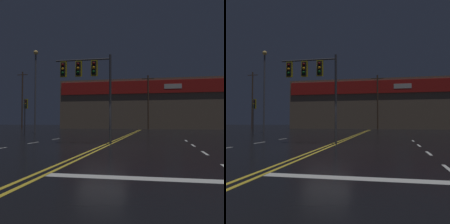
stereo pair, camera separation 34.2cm
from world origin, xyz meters
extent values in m
plane|color=black|center=(0.00, 0.00, 0.00)|extent=(200.00, 200.00, 0.00)
cube|color=gold|center=(-0.15, 0.00, 0.00)|extent=(0.12, 60.00, 0.01)
cube|color=gold|center=(0.15, 0.00, 0.00)|extent=(0.12, 60.00, 0.01)
cube|color=silver|center=(-4.95, 1.80, 0.00)|extent=(0.12, 1.40, 0.01)
cube|color=silver|center=(-4.95, 5.40, 0.00)|extent=(0.12, 1.40, 0.01)
cube|color=silver|center=(4.95, -5.40, 0.00)|extent=(0.12, 1.40, 0.01)
cube|color=silver|center=(4.95, -1.80, 0.00)|extent=(0.12, 1.40, 0.01)
cube|color=silver|center=(4.95, 1.80, 0.00)|extent=(0.12, 1.40, 0.01)
cube|color=silver|center=(4.95, 5.40, 0.00)|extent=(0.12, 1.40, 0.01)
cylinder|color=#38383D|center=(0.14, 1.61, 2.72)|extent=(0.14, 0.14, 5.45)
cylinder|color=#38383D|center=(-1.60, 1.61, 5.20)|extent=(3.50, 0.10, 0.10)
cube|color=black|center=(-0.85, 1.61, 4.66)|extent=(0.28, 0.24, 0.84)
cube|color=gold|center=(-0.85, 1.61, 4.66)|extent=(0.42, 0.08, 0.99)
sphere|color=#500705|center=(-0.85, 1.45, 4.91)|extent=(0.17, 0.17, 0.17)
sphere|color=orange|center=(-0.85, 1.45, 4.66)|extent=(0.17, 0.17, 0.17)
sphere|color=#084513|center=(-0.85, 1.45, 4.40)|extent=(0.17, 0.17, 0.17)
cube|color=black|center=(-1.85, 1.61, 4.66)|extent=(0.28, 0.24, 0.84)
cube|color=gold|center=(-1.85, 1.61, 4.66)|extent=(0.42, 0.08, 0.99)
sphere|color=#500705|center=(-1.85, 1.45, 4.91)|extent=(0.17, 0.17, 0.17)
sphere|color=orange|center=(-1.85, 1.45, 4.66)|extent=(0.17, 0.17, 0.17)
sphere|color=#084513|center=(-1.85, 1.45, 4.40)|extent=(0.17, 0.17, 0.17)
cube|color=black|center=(-2.85, 1.61, 4.66)|extent=(0.28, 0.24, 0.84)
cube|color=gold|center=(-2.85, 1.61, 4.66)|extent=(0.42, 0.08, 0.99)
sphere|color=#500705|center=(-2.85, 1.45, 4.91)|extent=(0.17, 0.17, 0.17)
sphere|color=orange|center=(-2.85, 1.45, 4.66)|extent=(0.17, 0.17, 0.17)
sphere|color=#084513|center=(-2.85, 1.45, 4.40)|extent=(0.17, 0.17, 0.17)
cylinder|color=#38383D|center=(-10.25, 9.98, 1.83)|extent=(0.13, 0.13, 3.67)
cube|color=black|center=(-10.25, 10.16, 3.20)|extent=(0.28, 0.24, 0.84)
cube|color=gold|center=(-10.25, 10.16, 3.20)|extent=(0.42, 0.08, 0.99)
sphere|color=#500705|center=(-10.25, 10.01, 3.45)|extent=(0.17, 0.17, 0.17)
sphere|color=orange|center=(-10.25, 10.01, 3.20)|extent=(0.17, 0.17, 0.17)
sphere|color=#084513|center=(-10.25, 10.01, 2.94)|extent=(0.17, 0.17, 0.17)
cylinder|color=#59595E|center=(-11.88, 15.24, 4.90)|extent=(0.20, 0.20, 9.79)
sphere|color=#F4C666|center=(-11.88, 15.24, 9.96)|extent=(0.56, 0.56, 0.56)
cube|color=#7A6651|center=(0.00, 39.49, 4.86)|extent=(33.03, 10.00, 9.72)
cube|color=red|center=(0.00, 34.39, 8.02)|extent=(32.37, 0.20, 2.43)
cube|color=white|center=(5.78, 34.34, 8.02)|extent=(3.20, 0.16, 0.90)
cylinder|color=#4C3828|center=(-23.42, 31.98, 5.66)|extent=(0.26, 0.26, 11.33)
cube|color=#4C3828|center=(-23.42, 31.98, 10.73)|extent=(2.20, 0.12, 0.12)
cylinder|color=#4C3828|center=(1.28, 31.98, 4.89)|extent=(0.26, 0.26, 9.77)
cube|color=#4C3828|center=(1.28, 31.98, 9.17)|extent=(2.20, 0.12, 0.12)
camera|label=1|loc=(2.96, -13.14, 1.34)|focal=40.00mm
camera|label=2|loc=(3.30, -13.08, 1.34)|focal=40.00mm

